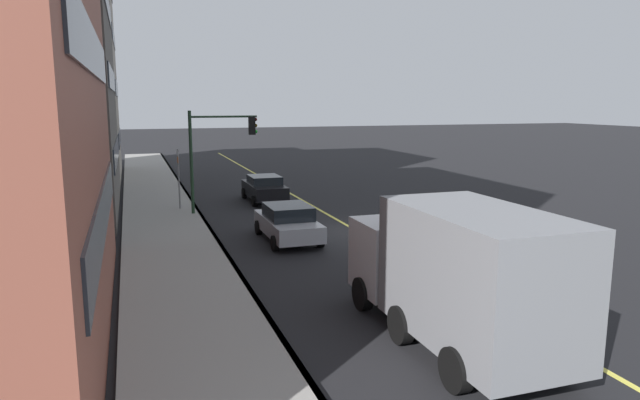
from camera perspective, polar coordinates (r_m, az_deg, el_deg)
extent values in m
plane|color=black|center=(24.79, 3.73, -3.13)|extent=(200.00, 200.00, 0.00)
cube|color=gray|center=(23.05, -14.69, -4.25)|extent=(80.00, 3.70, 0.15)
cube|color=slate|center=(23.22, -10.33, -3.98)|extent=(80.00, 0.16, 0.15)
cube|color=#D8CC4C|center=(24.79, 3.73, -3.12)|extent=(80.00, 0.16, 0.01)
cube|color=#262D38|center=(14.64, -20.86, -0.97)|extent=(13.05, 0.06, 1.10)
cube|color=#262D38|center=(14.45, -21.79, 13.68)|extent=(13.05, 0.06, 1.10)
cube|color=#262D38|center=(31.86, -19.75, 4.61)|extent=(11.95, 0.06, 1.10)
cube|color=#262D38|center=(31.77, -20.15, 11.29)|extent=(11.95, 0.06, 1.10)
cube|color=#262D38|center=(32.12, -20.56, 17.92)|extent=(11.95, 0.06, 1.10)
cube|color=#9E9384|center=(45.48, -25.56, 12.38)|extent=(10.78, 8.77, 16.63)
cube|color=#262D38|center=(45.20, -19.47, 5.91)|extent=(9.05, 0.06, 1.10)
cube|color=#262D38|center=(45.13, -19.73, 10.49)|extent=(9.05, 0.06, 1.10)
cube|color=#262D38|center=(45.35, -20.01, 15.05)|extent=(9.05, 0.06, 1.10)
cube|color=#A8AAB2|center=(22.99, -3.25, -2.58)|extent=(4.36, 1.83, 0.64)
cube|color=black|center=(22.81, -3.22, -1.17)|extent=(2.11, 1.69, 0.54)
cylinder|color=black|center=(24.22, -6.19, -2.75)|extent=(0.60, 0.22, 0.60)
cylinder|color=black|center=(24.65, -2.11, -2.48)|extent=(0.60, 0.22, 0.60)
cylinder|color=black|center=(21.49, -4.53, -4.35)|extent=(0.60, 0.22, 0.60)
cylinder|color=black|center=(21.98, 0.02, -4.00)|extent=(0.60, 0.22, 0.60)
cube|color=black|center=(32.09, -5.61, 1.02)|extent=(4.24, 1.79, 0.72)
cube|color=black|center=(31.91, -5.59, 2.04)|extent=(2.00, 1.65, 0.46)
cylinder|color=black|center=(33.32, -7.61, 0.68)|extent=(0.60, 0.22, 0.60)
cylinder|color=black|center=(33.69, -4.68, 0.84)|extent=(0.60, 0.22, 0.60)
cylinder|color=black|center=(30.61, -6.61, -0.11)|extent=(0.60, 0.22, 0.60)
cylinder|color=black|center=(31.02, -3.44, 0.07)|extent=(0.60, 0.22, 0.60)
cube|color=silver|center=(15.75, 8.32, -5.47)|extent=(1.90, 2.46, 1.95)
cube|color=slate|center=(12.76, 15.45, -7.30)|extent=(4.73, 2.46, 2.85)
cylinder|color=black|center=(15.56, 4.30, -9.35)|extent=(0.90, 0.28, 0.90)
cylinder|color=black|center=(16.58, 11.92, -8.32)|extent=(0.90, 0.28, 0.90)
cylinder|color=black|center=(11.75, 13.48, -16.22)|extent=(0.90, 0.28, 0.90)
cylinder|color=black|center=(13.07, 22.57, -13.97)|extent=(0.90, 0.28, 0.90)
cylinder|color=black|center=(13.63, 8.10, -12.28)|extent=(0.90, 0.28, 0.90)
cylinder|color=black|center=(14.78, 16.47, -10.80)|extent=(0.90, 0.28, 0.90)
cylinder|color=#1E3823|center=(28.22, -12.78, 3.52)|extent=(0.16, 0.16, 5.14)
cylinder|color=#1E3823|center=(28.28, -9.63, 8.25)|extent=(0.10, 3.26, 0.10)
cube|color=black|center=(28.54, -6.85, 7.43)|extent=(0.28, 0.30, 0.90)
sphere|color=#360605|center=(28.57, -6.50, 8.04)|extent=(0.18, 0.18, 0.18)
sphere|color=#392905|center=(28.58, -6.49, 7.44)|extent=(0.18, 0.18, 0.18)
sphere|color=green|center=(28.59, -6.48, 6.83)|extent=(0.18, 0.18, 0.18)
cylinder|color=slate|center=(29.81, -13.97, 1.92)|extent=(0.08, 0.08, 3.20)
cube|color=white|center=(29.66, -14.12, 4.60)|extent=(0.60, 0.02, 0.20)
cube|color=#DB5919|center=(29.69, -14.09, 3.92)|extent=(0.44, 0.02, 0.28)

